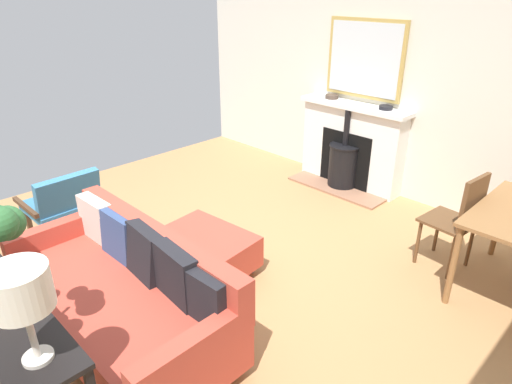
{
  "coord_description": "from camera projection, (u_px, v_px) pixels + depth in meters",
  "views": [
    {
      "loc": [
        1.79,
        2.62,
        2.32
      ],
      "look_at": [
        -0.85,
        -0.03,
        0.57
      ],
      "focal_mm": 31.09,
      "sensor_mm": 36.0,
      "label": 1
    }
  ],
  "objects": [
    {
      "name": "mantel_bowl_near",
      "position": [
        332.0,
        96.0,
        5.49
      ],
      "size": [
        0.16,
        0.16,
        0.05
      ],
      "color": "#47382D",
      "rests_on": "fireplace"
    },
    {
      "name": "mantel_bowl_far",
      "position": [
        386.0,
        107.0,
        5.01
      ],
      "size": [
        0.16,
        0.16,
        0.04
      ],
      "color": "black",
      "rests_on": "fireplace"
    },
    {
      "name": "armchair_accent",
      "position": [
        63.0,
        201.0,
        4.3
      ],
      "size": [
        0.69,
        0.61,
        0.74
      ],
      "color": "#4C3321",
      "rests_on": "ground"
    },
    {
      "name": "fireplace",
      "position": [
        350.0,
        150.0,
        5.48
      ],
      "size": [
        0.58,
        1.41,
        1.04
      ],
      "color": "#93664C",
      "rests_on": "ground"
    },
    {
      "name": "ottoman",
      "position": [
        209.0,
        248.0,
        3.88
      ],
      "size": [
        0.6,
        0.85,
        0.37
      ],
      "color": "#B2B2B7",
      "rests_on": "ground"
    },
    {
      "name": "table_lamp_far_end",
      "position": [
        20.0,
        292.0,
        1.91
      ],
      "size": [
        0.27,
        0.27,
        0.5
      ],
      "color": "beige",
      "rests_on": "console_table"
    },
    {
      "name": "mirror_over_mantel",
      "position": [
        365.0,
        59.0,
        5.12
      ],
      "size": [
        0.04,
        0.99,
        0.89
      ],
      "color": "tan"
    },
    {
      "name": "sofa",
      "position": [
        124.0,
        292.0,
        3.13
      ],
      "size": [
        0.86,
        1.91,
        0.79
      ],
      "color": "#B2B2B7",
      "rests_on": "ground"
    },
    {
      "name": "wall_left",
      "position": [
        385.0,
        78.0,
        5.11
      ],
      "size": [
        0.12,
        5.73,
        2.68
      ],
      "primitive_type": "cube",
      "color": "silver",
      "rests_on": "ground"
    },
    {
      "name": "dining_chair_near_fireplace",
      "position": [
        460.0,
        216.0,
        3.77
      ],
      "size": [
        0.44,
        0.44,
        0.92
      ],
      "color": "brown",
      "rests_on": "ground"
    },
    {
      "name": "ground_plane",
      "position": [
        188.0,
        283.0,
        3.81
      ],
      "size": [
        5.85,
        5.73,
        0.01
      ],
      "primitive_type": "cube",
      "color": "#A87A4C"
    }
  ]
}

